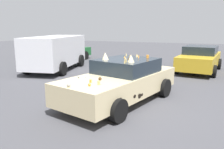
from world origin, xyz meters
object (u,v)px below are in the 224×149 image
object	(u,v)px
art_car_decorated	(122,81)
parked_van_near_left	(56,51)
parked_sedan_behind_right	(64,51)
parked_sedan_near_right	(200,59)

from	to	relation	value
art_car_decorated	parked_van_near_left	xyz separation A→B (m)	(4.01, 5.39, 0.38)
parked_van_near_left	parked_sedan_behind_right	distance (m)	3.61
parked_sedan_near_right	parked_sedan_behind_right	bearing A→B (deg)	-86.07
parked_sedan_near_right	parked_sedan_behind_right	xyz separation A→B (m)	(0.64, 9.24, 0.01)
art_car_decorated	parked_van_near_left	distance (m)	6.73
art_car_decorated	parked_sedan_behind_right	bearing A→B (deg)	-120.64
parked_van_near_left	parked_sedan_behind_right	bearing A→B (deg)	-165.05
parked_sedan_near_right	parked_van_near_left	bearing A→B (deg)	-63.45
parked_van_near_left	parked_sedan_behind_right	size ratio (longest dim) A/B	1.12
parked_van_near_left	parked_sedan_near_right	distance (m)	8.11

